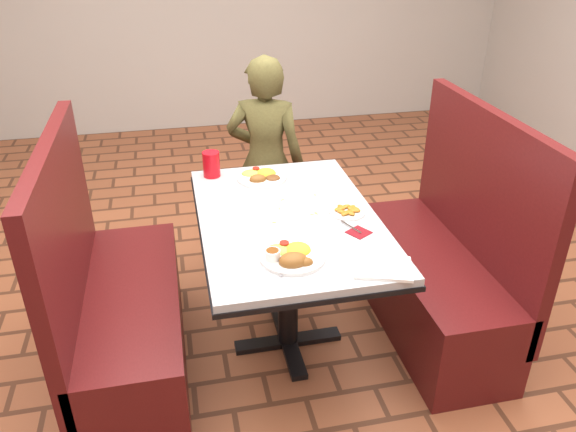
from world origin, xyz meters
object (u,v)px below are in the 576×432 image
Objects in this scene: diner_person at (266,161)px; red_tumbler at (211,164)px; near_dinner_plate at (291,253)px; dining_table at (288,234)px; booth_bench_right at (438,272)px; far_dinner_plate at (262,174)px; plantain_plate at (347,211)px; booth_bench_left at (121,313)px.

red_tumbler is (-0.35, -0.39, 0.18)m from diner_person.
near_dinner_plate is 1.98× the size of red_tumbler.
near_dinner_plate is (-0.06, -0.36, 0.12)m from dining_table.
dining_table is 0.91m from diner_person.
booth_bench_right is 1.05m from far_dinner_plate.
dining_table is at bearing -83.80° from far_dinner_plate.
red_tumbler is at bearing 119.65° from dining_table.
far_dinner_plate is 1.92× the size of red_tumbler.
diner_person reaches higher than red_tumbler.
plantain_plate is at bearing -44.08° from red_tumbler.
dining_table is 1.01× the size of booth_bench_left.
near_dinner_plate is 0.47m from plantain_plate.
plantain_plate is (0.32, -0.46, -0.01)m from far_dinner_plate.
booth_bench_left reaches higher than dining_table.
dining_table is 4.59× the size of near_dinner_plate.
far_dinner_plate is (-0.85, 0.43, 0.44)m from booth_bench_right.
plantain_plate is (1.07, -0.03, 0.43)m from booth_bench_left.
booth_bench_right is (0.80, 0.00, -0.32)m from dining_table.
plantain_plate is (0.21, -0.94, 0.12)m from diner_person.
plantain_plate is at bearing 44.36° from near_dinner_plate.
booth_bench_left is at bearing -150.10° from far_dinner_plate.
booth_bench_right is 7.19× the size of plantain_plate.
red_tumbler is at bearing 104.84° from near_dinner_plate.
diner_person is at bearing 46.69° from booth_bench_left.
near_dinner_plate is (-0.86, -0.36, 0.45)m from booth_bench_right.
plantain_plate is at bearing -55.40° from far_dinner_plate.
diner_person reaches higher than booth_bench_left.
booth_bench_left is 4.68× the size of far_dinner_plate.
dining_table is at bearing -60.35° from red_tumbler.
near_dinner_plate is 1.58× the size of plantain_plate.
far_dinner_plate is 0.56m from plantain_plate.
diner_person is 4.86× the size of near_dinner_plate.
booth_bench_right is 4.68× the size of far_dinner_plate.
near_dinner_plate is at bearing -135.64° from plantain_plate.
plantain_plate is (0.27, -0.03, 0.11)m from dining_table.
near_dinner_plate is at bearing -91.20° from far_dinner_plate.
booth_bench_right is 1.31m from red_tumbler.
red_tumbler is (-0.23, 0.88, 0.04)m from near_dinner_plate.
booth_bench_left is 1.15m from plantain_plate.
booth_bench_left is at bearing -134.01° from red_tumbler.
dining_table is at bearing 105.00° from diner_person.
diner_person reaches higher than far_dinner_plate.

